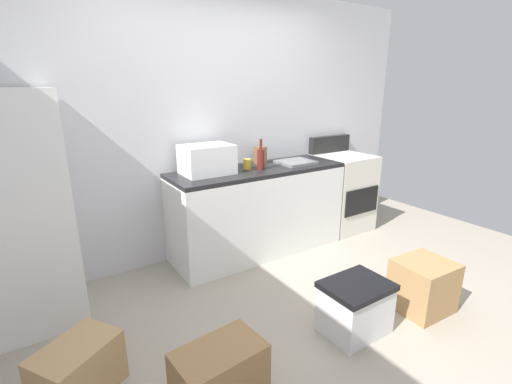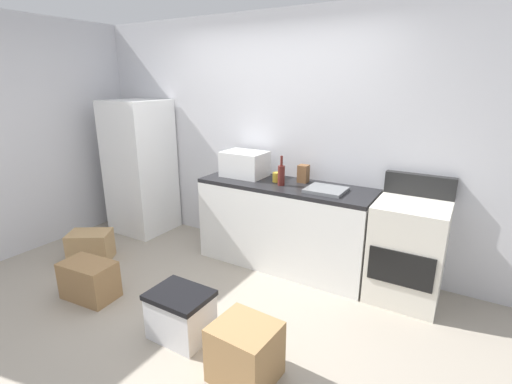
% 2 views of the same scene
% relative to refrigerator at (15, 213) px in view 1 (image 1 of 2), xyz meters
% --- Properties ---
extents(ground_plane, '(6.00, 6.00, 0.00)m').
position_rel_refrigerator_xyz_m(ground_plane, '(1.75, -1.15, -0.84)').
color(ground_plane, '#9E9384').
extents(wall_back, '(5.00, 0.10, 2.60)m').
position_rel_refrigerator_xyz_m(wall_back, '(1.75, 0.40, 0.46)').
color(wall_back, silver).
rests_on(wall_back, ground_plane).
extents(kitchen_counter, '(1.80, 0.60, 0.90)m').
position_rel_refrigerator_xyz_m(kitchen_counter, '(2.05, 0.05, -0.39)').
color(kitchen_counter, white).
rests_on(kitchen_counter, ground_plane).
extents(refrigerator, '(0.68, 0.66, 1.68)m').
position_rel_refrigerator_xyz_m(refrigerator, '(0.00, 0.00, 0.00)').
color(refrigerator, white).
rests_on(refrigerator, ground_plane).
extents(stove_oven, '(0.60, 0.61, 1.10)m').
position_rel_refrigerator_xyz_m(stove_oven, '(3.27, 0.06, -0.37)').
color(stove_oven, silver).
rests_on(stove_oven, ground_plane).
extents(microwave, '(0.46, 0.34, 0.27)m').
position_rel_refrigerator_xyz_m(microwave, '(1.52, 0.11, 0.20)').
color(microwave, white).
rests_on(microwave, kitchen_counter).
extents(sink_basin, '(0.36, 0.32, 0.03)m').
position_rel_refrigerator_xyz_m(sink_basin, '(2.50, 0.01, 0.08)').
color(sink_basin, slate).
rests_on(sink_basin, kitchen_counter).
extents(wine_bottle, '(0.07, 0.07, 0.30)m').
position_rel_refrigerator_xyz_m(wine_bottle, '(2.03, -0.02, 0.17)').
color(wine_bottle, '#591E19').
rests_on(wine_bottle, kitchen_counter).
extents(coffee_mug, '(0.08, 0.08, 0.10)m').
position_rel_refrigerator_xyz_m(coffee_mug, '(1.93, 0.07, 0.11)').
color(coffee_mug, gold).
rests_on(coffee_mug, kitchen_counter).
extents(knife_block, '(0.10, 0.10, 0.18)m').
position_rel_refrigerator_xyz_m(knife_block, '(2.18, 0.20, 0.15)').
color(knife_block, brown).
rests_on(knife_block, kitchen_counter).
extents(cardboard_box_large, '(0.52, 0.48, 0.32)m').
position_rel_refrigerator_xyz_m(cardboard_box_large, '(0.18, -0.96, -0.68)').
color(cardboard_box_large, tan).
rests_on(cardboard_box_large, ground_plane).
extents(cardboard_box_medium, '(0.51, 0.34, 0.35)m').
position_rel_refrigerator_xyz_m(cardboard_box_medium, '(0.82, -1.43, -0.67)').
color(cardboard_box_medium, olive).
rests_on(cardboard_box_medium, ground_plane).
extents(cardboard_box_small, '(0.43, 0.39, 0.40)m').
position_rel_refrigerator_xyz_m(cardboard_box_small, '(2.55, -1.51, -0.64)').
color(cardboard_box_small, '#A37A4C').
rests_on(cardboard_box_small, ground_plane).
extents(storage_bin, '(0.46, 0.36, 0.38)m').
position_rel_refrigerator_xyz_m(storage_bin, '(1.90, -1.42, -0.65)').
color(storage_bin, silver).
rests_on(storage_bin, ground_plane).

